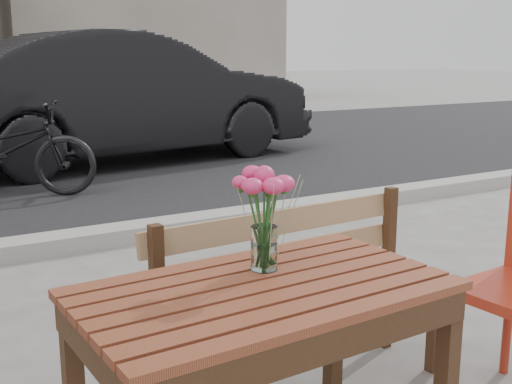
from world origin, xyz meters
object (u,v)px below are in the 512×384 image
Objects in this scene: parked_car at (124,97)px; bicycle at (3,150)px; main_table at (264,320)px; main_vase at (264,206)px.

bicycle is at bearing 122.80° from parked_car.
main_table is at bearing 157.00° from parked_car.
main_table is at bearing -120.55° from main_vase.
main_vase is at bearing -155.16° from bicycle.
main_table is 3.38× the size of main_vase.
bicycle is (-1.70, -1.45, -0.35)m from parked_car.
main_table is at bearing -156.02° from bicycle.
main_vase is 4.76m from bicycle.
parked_car is 2.26m from bicycle.
parked_car reaches higher than bicycle.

